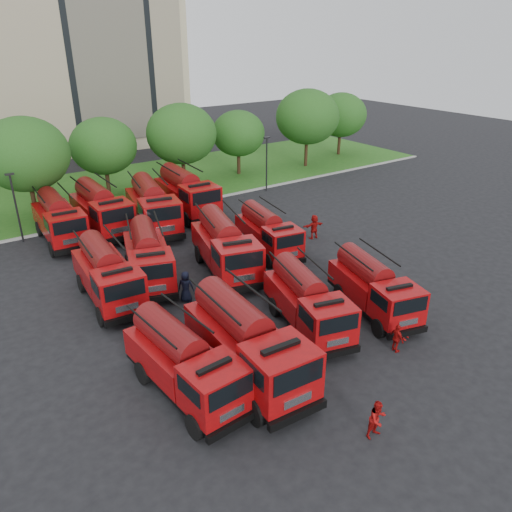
{
  "coord_description": "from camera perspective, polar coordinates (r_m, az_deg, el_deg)",
  "views": [
    {
      "loc": [
        -15.47,
        -19.95,
        14.13
      ],
      "look_at": [
        0.14,
        2.14,
        1.8
      ],
      "focal_mm": 35.0,
      "sensor_mm": 36.0,
      "label": 1
    }
  ],
  "objects": [
    {
      "name": "ground",
      "position": [
        28.93,
        2.23,
        -4.75
      ],
      "size": [
        140.0,
        140.0,
        0.0
      ],
      "primitive_type": "plane",
      "color": "black",
      "rests_on": "ground"
    },
    {
      "name": "lawn",
      "position": [
        50.49,
        -16.1,
        7.36
      ],
      "size": [
        70.0,
        16.0,
        0.12
      ],
      "primitive_type": "cube",
      "color": "#1E5416",
      "rests_on": "ground"
    },
    {
      "name": "curb",
      "position": [
        43.24,
        -12.34,
        4.95
      ],
      "size": [
        70.0,
        0.3,
        0.14
      ],
      "primitive_type": "cube",
      "color": "gray",
      "rests_on": "ground"
    },
    {
      "name": "apartment_building",
      "position": [
        70.12,
        -22.45,
        21.5
      ],
      "size": [
        30.0,
        14.18,
        25.0
      ],
      "color": "#C5B892",
      "rests_on": "ground"
    },
    {
      "name": "tree_2",
      "position": [
        43.03,
        -24.91,
        10.51
      ],
      "size": [
        6.72,
        6.72,
        8.22
      ],
      "color": "#382314",
      "rests_on": "ground"
    },
    {
      "name": "tree_3",
      "position": [
        47.23,
        -17.05,
        11.92
      ],
      "size": [
        5.88,
        5.88,
        7.19
      ],
      "color": "#382314",
      "rests_on": "ground"
    },
    {
      "name": "tree_4",
      "position": [
        48.4,
        -8.51,
        13.64
      ],
      "size": [
        6.55,
        6.55,
        8.01
      ],
      "color": "#382314",
      "rests_on": "ground"
    },
    {
      "name": "tree_5",
      "position": [
        52.86,
        -2.04,
        13.83
      ],
      "size": [
        5.46,
        5.46,
        6.68
      ],
      "color": "#382314",
      "rests_on": "ground"
    },
    {
      "name": "tree_6",
      "position": [
        56.26,
        5.9,
        15.55
      ],
      "size": [
        6.89,
        6.89,
        8.42
      ],
      "color": "#382314",
      "rests_on": "ground"
    },
    {
      "name": "tree_7",
      "position": [
        62.52,
        9.69,
        15.61
      ],
      "size": [
        6.05,
        6.05,
        7.39
      ],
      "color": "#382314",
      "rests_on": "ground"
    },
    {
      "name": "lamp_post_0",
      "position": [
        39.2,
        -25.78,
        5.38
      ],
      "size": [
        0.6,
        0.25,
        5.11
      ],
      "color": "black",
      "rests_on": "ground"
    },
    {
      "name": "lamp_post_1",
      "position": [
        47.55,
        1.22,
        10.83
      ],
      "size": [
        0.6,
        0.25,
        5.11
      ],
      "color": "black",
      "rests_on": "ground"
    },
    {
      "name": "fire_truck_0",
      "position": [
        21.34,
        -8.22,
        -11.92
      ],
      "size": [
        2.86,
        6.91,
        3.08
      ],
      "rotation": [
        0.0,
        0.0,
        0.07
      ],
      "color": "black",
      "rests_on": "ground"
    },
    {
      "name": "fire_truck_1",
      "position": [
        21.94,
        -1.06,
        -9.83
      ],
      "size": [
        3.17,
        7.81,
        3.49
      ],
      "rotation": [
        0.0,
        0.0,
        -0.06
      ],
      "color": "black",
      "rests_on": "ground"
    },
    {
      "name": "fire_truck_2",
      "position": [
        25.57,
        5.86,
        -5.17
      ],
      "size": [
        3.92,
        7.02,
        3.03
      ],
      "rotation": [
        0.0,
        0.0,
        -0.26
      ],
      "color": "black",
      "rests_on": "ground"
    },
    {
      "name": "fire_truck_3",
      "position": [
        27.63,
        13.27,
        -3.45
      ],
      "size": [
        3.81,
        6.82,
        2.95
      ],
      "rotation": [
        0.0,
        0.0,
        -0.26
      ],
      "color": "black",
      "rests_on": "ground"
    },
    {
      "name": "fire_truck_4",
      "position": [
        29.17,
        -16.63,
        -2.0
      ],
      "size": [
        3.04,
        7.25,
        3.22
      ],
      "rotation": [
        0.0,
        0.0,
        -0.08
      ],
      "color": "black",
      "rests_on": "ground"
    },
    {
      "name": "fire_truck_5",
      "position": [
        30.78,
        -12.25,
        -0.06
      ],
      "size": [
        4.5,
        7.49,
        3.23
      ],
      "rotation": [
        0.0,
        0.0,
        -0.32
      ],
      "color": "black",
      "rests_on": "ground"
    },
    {
      "name": "fire_truck_6",
      "position": [
        31.27,
        -3.56,
        1.12
      ],
      "size": [
        4.5,
        8.02,
        3.47
      ],
      "rotation": [
        0.0,
        0.0,
        -0.26
      ],
      "color": "black",
      "rests_on": "ground"
    },
    {
      "name": "fire_truck_7",
      "position": [
        34.1,
        1.34,
        2.75
      ],
      "size": [
        3.33,
        6.8,
        2.97
      ],
      "rotation": [
        0.0,
        0.0,
        -0.17
      ],
      "color": "black",
      "rests_on": "ground"
    },
    {
      "name": "fire_truck_8",
      "position": [
        38.65,
        -21.59,
        3.93
      ],
      "size": [
        2.98,
        7.42,
        3.32
      ],
      "rotation": [
        0.0,
        0.0,
        -0.05
      ],
      "color": "black",
      "rests_on": "ground"
    },
    {
      "name": "fire_truck_9",
      "position": [
        39.49,
        -17.29,
        5.14
      ],
      "size": [
        2.92,
        7.77,
        3.52
      ],
      "rotation": [
        0.0,
        0.0,
        -0.01
      ],
      "color": "black",
      "rests_on": "ground"
    },
    {
      "name": "fire_truck_10",
      "position": [
        39.01,
        -11.75,
        5.61
      ],
      "size": [
        4.35,
        8.42,
        3.65
      ],
      "rotation": [
        0.0,
        0.0,
        -0.21
      ],
      "color": "black",
      "rests_on": "ground"
    },
    {
      "name": "fire_truck_11",
      "position": [
        41.92,
        -7.97,
        7.2
      ],
      "size": [
        3.36,
        8.14,
        3.63
      ],
      "rotation": [
        0.0,
        0.0,
        -0.07
      ],
      "color": "black",
      "rests_on": "ground"
    },
    {
      "name": "firefighter_0",
      "position": [
        26.41,
        16.71,
        -9.02
      ],
      "size": [
        0.74,
        0.63,
        1.71
      ],
      "primitive_type": "imported",
      "rotation": [
        0.0,
        0.0,
        0.32
      ],
      "color": "#960C0B",
      "rests_on": "ground"
    },
    {
      "name": "firefighter_1",
      "position": [
        20.73,
        13.48,
        -19.32
      ],
      "size": [
        0.79,
        0.45,
        1.6
      ],
      "primitive_type": "imported",
      "rotation": [
        0.0,
        0.0,
        -0.03
      ],
      "color": "#960C0B",
      "rests_on": "ground"
    },
    {
      "name": "firefighter_2",
      "position": [
        25.34,
        15.61,
        -10.44
      ],
      "size": [
        0.6,
        0.92,
        1.47
      ],
      "primitive_type": "imported",
      "rotation": [
        0.0,
        0.0,
        1.43
      ],
      "color": "#960C0B",
      "rests_on": "ground"
    },
    {
      "name": "firefighter_3",
      "position": [
        28.19,
        12.77,
        -6.26
      ],
      "size": [
        1.22,
        1.08,
        1.69
      ],
      "primitive_type": "imported",
      "rotation": [
        0.0,
        0.0,
        3.75
      ],
      "color": "black",
      "rests_on": "ground"
    },
    {
      "name": "firefighter_4",
      "position": [
        28.84,
        -7.93,
        -5.09
      ],
      "size": [
        1.05,
        1.05,
        1.84
      ],
      "primitive_type": "imported",
      "rotation": [
        0.0,
        0.0,
        2.37
      ],
      "color": "black",
      "rests_on": "ground"
    },
    {
      "name": "firefighter_5",
      "position": [
        37.25,
        6.58,
        2.04
      ],
      "size": [
        1.76,
        0.93,
        1.81
      ],
      "primitive_type": "imported",
      "rotation": [
        0.0,
        0.0,
        3.01
      ],
      "color": "#960C0B",
      "rests_on": "ground"
    }
  ]
}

